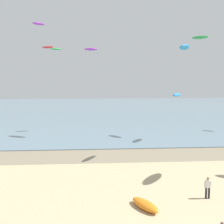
# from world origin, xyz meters

# --- Properties ---
(wet_sand_strip) EXTENTS (120.00, 5.62, 0.01)m
(wet_sand_strip) POSITION_xyz_m (0.00, 20.50, 0.00)
(wet_sand_strip) COLOR gray
(wet_sand_strip) RESTS_ON ground
(sea) EXTENTS (160.00, 70.00, 0.10)m
(sea) POSITION_xyz_m (0.00, 58.30, 0.05)
(sea) COLOR slate
(sea) RESTS_ON ground
(person_mid_beach) EXTENTS (0.56, 0.27, 1.71)m
(person_mid_beach) POSITION_xyz_m (5.31, 8.29, 0.92)
(person_mid_beach) COLOR #232328
(person_mid_beach) RESTS_ON ground
(grounded_kite) EXTENTS (2.13, 2.87, 0.54)m
(grounded_kite) POSITION_xyz_m (0.23, 6.94, 0.27)
(grounded_kite) COLOR orange
(grounded_kite) RESTS_ON ground
(kite_aloft_2) EXTENTS (2.62, 2.04, 0.45)m
(kite_aloft_2) POSITION_xyz_m (-11.20, 41.26, 13.96)
(kite_aloft_2) COLOR red
(kite_aloft_3) EXTENTS (2.15, 2.68, 0.51)m
(kite_aloft_3) POSITION_xyz_m (8.23, 27.41, 6.51)
(kite_aloft_3) COLOR #2384D1
(kite_aloft_5) EXTENTS (2.26, 1.30, 0.52)m
(kite_aloft_5) POSITION_xyz_m (-3.60, 35.18, 13.19)
(kite_aloft_5) COLOR purple
(kite_aloft_6) EXTENTS (2.40, 2.62, 0.59)m
(kite_aloft_6) POSITION_xyz_m (12.26, 30.29, 14.60)
(kite_aloft_6) COLOR green
(kite_aloft_7) EXTENTS (1.89, 2.12, 0.45)m
(kite_aloft_7) POSITION_xyz_m (-10.74, 29.94, 16.24)
(kite_aloft_7) COLOR purple
(kite_aloft_9) EXTENTS (2.11, 1.47, 0.35)m
(kite_aloft_9) POSITION_xyz_m (-9.33, 37.59, 13.39)
(kite_aloft_9) COLOR green
(kite_aloft_11) EXTENTS (2.35, 2.95, 0.82)m
(kite_aloft_11) POSITION_xyz_m (6.63, 19.46, 12.31)
(kite_aloft_11) COLOR #2384D1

